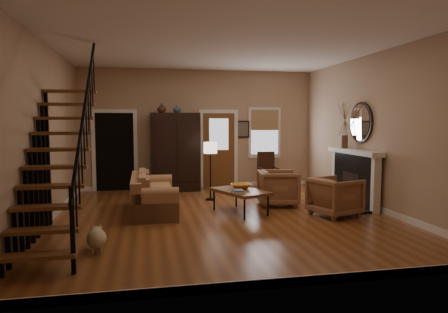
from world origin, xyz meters
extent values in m
plane|color=brown|center=(0.00, 0.00, 0.00)|extent=(7.00, 7.00, 0.00)
plane|color=white|center=(0.00, 0.00, 3.30)|extent=(7.00, 7.00, 0.00)
cube|color=tan|center=(0.00, 3.50, 1.65)|extent=(6.50, 0.04, 3.30)
cube|color=tan|center=(-3.25, 0.00, 1.65)|extent=(0.04, 7.00, 3.30)
cube|color=tan|center=(3.25, 0.00, 1.65)|extent=(0.04, 7.00, 3.30)
cube|color=black|center=(-2.30, 3.65, 1.05)|extent=(1.00, 0.36, 2.10)
cube|color=brown|center=(0.55, 3.48, 1.05)|extent=(0.90, 0.06, 2.10)
cube|color=silver|center=(1.90, 3.47, 1.55)|extent=(0.96, 0.06, 1.46)
cube|color=black|center=(3.13, 0.50, 0.57)|extent=(0.24, 1.60, 1.15)
cube|color=white|center=(3.07, 0.50, 1.20)|extent=(0.30, 1.95, 0.10)
cylinder|color=silver|center=(3.20, 0.50, 1.85)|extent=(0.05, 0.90, 0.90)
imported|color=#4C2619|center=(-1.05, 3.05, 2.22)|extent=(0.24, 0.24, 0.25)
imported|color=#334C60|center=(-0.65, 3.05, 2.21)|extent=(0.20, 0.20, 0.21)
imported|color=orange|center=(0.45, 0.37, 0.53)|extent=(0.42, 0.42, 0.10)
imported|color=brown|center=(2.19, -0.39, 0.38)|extent=(1.06, 1.04, 0.77)
imported|color=brown|center=(1.40, 0.75, 0.40)|extent=(0.99, 0.97, 0.79)
camera|label=1|loc=(-1.48, -7.62, 1.86)|focal=32.00mm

